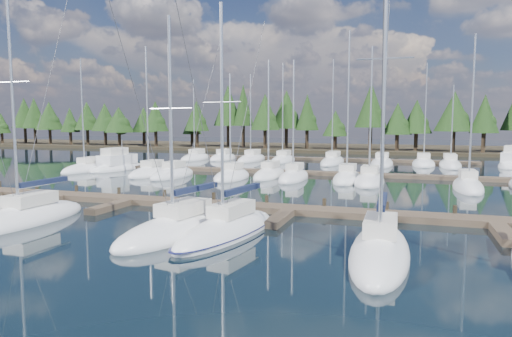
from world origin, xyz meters
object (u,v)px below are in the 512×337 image
(main_dock, at_px, (204,206))
(front_sailboat_4, at_px, (228,230))
(motor_yacht_right, at_px, (512,163))
(front_sailboat_5, at_px, (380,251))
(motor_yacht_left, at_px, (117,166))
(front_sailboat_2, at_px, (26,218))
(front_sailboat_3, at_px, (179,229))

(main_dock, height_order, front_sailboat_4, front_sailboat_4)
(motor_yacht_right, bearing_deg, front_sailboat_5, -106.52)
(front_sailboat_5, bearing_deg, motor_yacht_left, 139.98)
(front_sailboat_5, bearing_deg, motor_yacht_right, 73.48)
(main_dock, distance_m, front_sailboat_5, 14.47)
(motor_yacht_left, bearing_deg, motor_yacht_right, 22.77)
(front_sailboat_2, xyz_separation_m, front_sailboat_4, (12.52, 0.90, -0.01))
(main_dock, xyz_separation_m, motor_yacht_left, (-21.24, 20.13, 0.30))
(front_sailboat_4, height_order, motor_yacht_right, front_sailboat_4)
(main_dock, height_order, front_sailboat_5, front_sailboat_5)
(main_dock, bearing_deg, front_sailboat_4, -55.92)
(front_sailboat_5, xyz_separation_m, motor_yacht_right, (14.23, 47.99, 0.21))
(front_sailboat_3, relative_size, motor_yacht_left, 1.28)
(main_dock, relative_size, front_sailboat_2, 2.96)
(front_sailboat_3, bearing_deg, main_dock, 104.14)
(motor_yacht_right, bearing_deg, front_sailboat_4, -115.36)
(motor_yacht_right, bearing_deg, main_dock, -123.31)
(main_dock, bearing_deg, front_sailboat_3, -75.86)
(front_sailboat_4, xyz_separation_m, front_sailboat_5, (7.80, -1.50, 0.02))
(front_sailboat_5, relative_size, motor_yacht_left, 1.65)
(front_sailboat_2, distance_m, front_sailboat_3, 9.94)
(front_sailboat_3, bearing_deg, motor_yacht_right, 62.36)
(main_dock, distance_m, motor_yacht_left, 29.26)
(front_sailboat_3, height_order, motor_yacht_right, front_sailboat_3)
(front_sailboat_5, height_order, motor_yacht_right, front_sailboat_5)
(motor_yacht_left, xyz_separation_m, motor_yacht_right, (47.60, 19.98, 0.01))
(front_sailboat_2, xyz_separation_m, motor_yacht_right, (34.55, 47.40, 0.22))
(main_dock, relative_size, front_sailboat_3, 3.66)
(main_dock, distance_m, front_sailboat_2, 10.97)
(front_sailboat_5, bearing_deg, front_sailboat_2, 178.33)
(front_sailboat_2, xyz_separation_m, motor_yacht_left, (-13.05, 27.42, 0.21))
(main_dock, bearing_deg, motor_yacht_right, 56.69)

